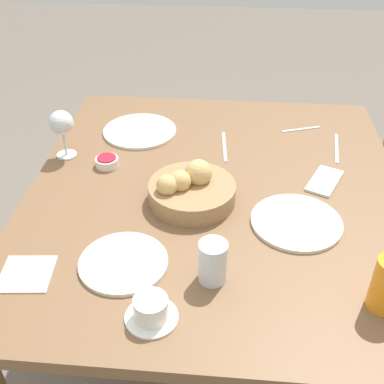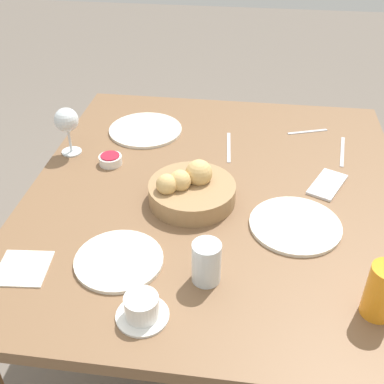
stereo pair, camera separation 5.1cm
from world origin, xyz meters
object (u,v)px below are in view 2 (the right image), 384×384
Objects in this scene: bread_basket at (191,190)px; coffee_cup at (142,308)px; jam_bowl_berry at (110,160)px; napkin at (23,268)px; fork_silver at (342,151)px; cell_phone at (327,184)px; plate_near_left at (145,130)px; plate_far_center at (295,225)px; knife_silver at (229,147)px; plate_near_right at (119,260)px; juice_glass at (382,291)px; wine_glass at (67,121)px; water_tumbler at (206,262)px; spoon_coffee at (308,132)px.

bread_basket is 2.13× the size of coffee_cup.
jam_bowl_berry is 0.49m from napkin.
fork_silver is (-0.33, 0.45, -0.04)m from bread_basket.
cell_phone is at bearing 108.20° from bread_basket.
plate_near_left is 1.06× the size of plate_far_center.
knife_silver is 1.49× the size of napkin.
plate_near_left is 0.65m from plate_near_right.
plate_near_left is 0.31m from knife_silver.
wine_glass is (-0.55, -0.86, 0.05)m from juice_glass.
plate_near_left is 1.97× the size of napkin.
plate_far_center is 1.54× the size of wine_glass.
plate_far_center is (0.08, 0.29, -0.03)m from bread_basket.
bread_basket is 0.32m from knife_silver.
juice_glass is 0.50m from coffee_cup.
plate_far_center is 0.32m from juice_glass.
cell_phone is at bearing 121.17° from napkin.
fork_silver is 1.00× the size of knife_silver.
plate_near_left reaches higher than knife_silver.
plate_far_center is at bearing -26.34° from cell_phone.
plate_near_left is 3.53× the size of jam_bowl_berry.
juice_glass is at bearing 57.53° from wine_glass.
juice_glass is 1.13× the size of coffee_cup.
cell_phone is at bearing 143.63° from water_tumbler.
bread_basket is at bearing 63.69° from wine_glass.
knife_silver is at bearing -151.01° from juice_glass.
cell_phone is at bearing -172.92° from juice_glass.
bread_basket is 3.38× the size of jam_bowl_berry.
water_tumbler is at bearing 136.44° from coffee_cup.
plate_near_left is 2.23× the size of coffee_cup.
cell_phone is at bearing 153.66° from plate_far_center.
juice_glass reaches higher than bread_basket.
wine_glass is 0.74m from coffee_cup.
juice_glass is (0.08, 0.58, 0.06)m from plate_near_right.
plate_near_left is at bearing 168.69° from napkin.
plate_near_right is 0.87m from spoon_coffee.
fork_silver is (0.05, 0.67, -0.00)m from plate_near_left.
wine_glass reaches higher than jam_bowl_berry.
plate_far_center is at bearing 114.26° from plate_near_right.
fork_silver and knife_silver have the same top height.
juice_glass is 0.77× the size of cell_phone.
plate_far_center is at bearing -149.15° from juice_glass.
cell_phone is at bearing 84.28° from wine_glass.
jam_bowl_berry is at bearing 71.07° from wine_glass.
plate_near_left is at bearing -156.86° from water_tumbler.
bread_basket reaches higher than jam_bowl_berry.
wine_glass is at bearing -172.86° from napkin.
plate_near_left is 1.19× the size of plate_near_right.
fork_silver and spoon_coffee have the same top height.
bread_basket is 0.42m from coffee_cup.
napkin is (0.70, -0.14, -0.00)m from plate_near_left.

